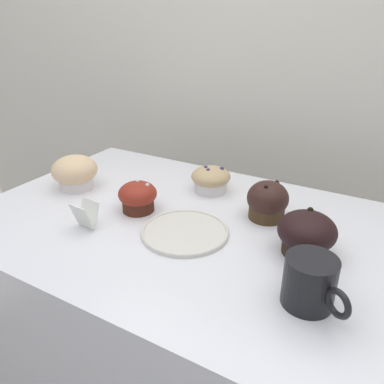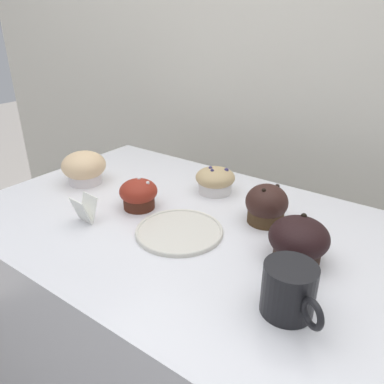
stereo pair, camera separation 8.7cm
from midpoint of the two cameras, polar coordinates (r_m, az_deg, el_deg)
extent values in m
cube|color=beige|center=(1.35, 10.55, 4.71)|extent=(3.20, 0.10, 1.80)
cube|color=silver|center=(1.15, -2.76, -25.65)|extent=(1.00, 0.64, 0.95)
cylinder|color=black|center=(0.74, 13.70, -7.48)|extent=(0.09, 0.09, 0.05)
ellipsoid|color=black|center=(0.73, 13.89, -5.86)|extent=(0.11, 0.11, 0.07)
sphere|color=black|center=(0.73, 14.40, -2.78)|extent=(0.01, 0.01, 0.01)
cylinder|color=silver|center=(0.97, 0.31, 1.24)|extent=(0.09, 0.09, 0.04)
ellipsoid|color=tan|center=(0.97, 0.31, 2.34)|extent=(0.10, 0.10, 0.05)
sphere|color=navy|center=(0.96, 1.98, 3.49)|extent=(0.01, 0.01, 0.01)
sphere|color=navy|center=(0.96, -0.47, 3.72)|extent=(0.01, 0.01, 0.01)
sphere|color=navy|center=(0.95, -0.15, 3.35)|extent=(0.01, 0.01, 0.01)
cylinder|color=white|center=(1.05, -19.58, 1.86)|extent=(0.09, 0.09, 0.05)
ellipsoid|color=#E0BA89|center=(1.04, -19.79, 3.15)|extent=(0.12, 0.12, 0.07)
cylinder|color=#422E1A|center=(0.85, 8.48, -2.51)|extent=(0.08, 0.08, 0.05)
ellipsoid|color=#341D18|center=(0.84, 8.59, -1.02)|extent=(0.09, 0.09, 0.08)
sphere|color=black|center=(0.81, 8.20, 0.71)|extent=(0.01, 0.01, 0.01)
sphere|color=black|center=(0.85, 9.99, 1.39)|extent=(0.01, 0.01, 0.01)
cylinder|color=#471F14|center=(0.89, -11.00, -1.57)|extent=(0.07, 0.07, 0.04)
ellipsoid|color=maroon|center=(0.88, -11.12, -0.32)|extent=(0.09, 0.09, 0.06)
sphere|color=white|center=(0.86, -9.75, 0.96)|extent=(0.01, 0.01, 0.01)
sphere|color=white|center=(0.88, -11.27, 1.50)|extent=(0.01, 0.01, 0.01)
cylinder|color=black|center=(0.61, 13.51, -13.25)|extent=(0.08, 0.08, 0.08)
torus|color=black|center=(0.58, 17.26, -16.07)|extent=(0.04, 0.04, 0.05)
cylinder|color=black|center=(0.59, 13.88, -10.36)|extent=(0.07, 0.07, 0.01)
cylinder|color=beige|center=(0.80, -4.23, -6.20)|extent=(0.19, 0.19, 0.01)
torus|color=beige|center=(0.79, -4.24, -6.01)|extent=(0.19, 0.19, 0.01)
cube|color=white|center=(0.85, -18.31, -3.14)|extent=(0.05, 0.03, 0.06)
cube|color=silver|center=(0.84, -19.38, -3.65)|extent=(0.05, 0.03, 0.06)
camera|label=1|loc=(0.04, -92.86, -1.35)|focal=35.00mm
camera|label=2|loc=(0.04, 87.14, 1.35)|focal=35.00mm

